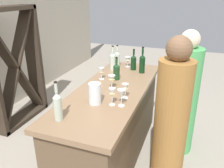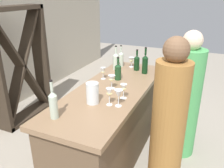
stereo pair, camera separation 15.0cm
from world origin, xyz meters
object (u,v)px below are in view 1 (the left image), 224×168
(wine_bottle_center_clear_pale, at_px, (113,61))
(person_center_guest, at_px, (183,98))
(person_left_guest, at_px, (171,125))
(wine_bottle_rightmost_dark_green, at_px, (133,62))
(wine_glass_near_center, at_px, (125,88))
(wine_glass_near_left, at_px, (121,94))
(wine_glass_far_right, at_px, (102,72))
(wine_bottle_second_right_dark_green, at_px, (142,63))
(wine_bottle_far_right_clear_pale, at_px, (117,58))
(water_pitcher, at_px, (95,94))
(wine_bottle_second_left_olive_green, at_px, (116,71))
(wine_glass_far_left, at_px, (112,79))
(wine_bottle_leftmost_clear_pale, at_px, (58,106))
(wine_glass_near_right, at_px, (112,93))
(wine_rack, at_px, (14,68))
(wine_glass_far_center, at_px, (128,60))

(wine_bottle_center_clear_pale, distance_m, person_center_guest, 1.02)
(person_left_guest, relative_size, person_center_guest, 1.03)
(wine_bottle_rightmost_dark_green, bearing_deg, wine_glass_near_center, -169.94)
(wine_glass_near_left, height_order, wine_glass_far_right, wine_glass_near_left)
(wine_bottle_second_right_dark_green, height_order, wine_bottle_rightmost_dark_green, wine_bottle_second_right_dark_green)
(wine_bottle_rightmost_dark_green, distance_m, wine_bottle_far_right_clear_pale, 0.26)
(wine_glass_near_left, distance_m, water_pitcher, 0.25)
(wine_bottle_second_left_olive_green, bearing_deg, wine_bottle_rightmost_dark_green, -11.99)
(wine_bottle_second_right_dark_green, bearing_deg, wine_glass_far_left, 163.96)
(wine_bottle_leftmost_clear_pale, bearing_deg, wine_glass_far_left, -13.75)
(wine_glass_near_right, distance_m, person_left_guest, 0.62)
(wine_bottle_far_right_clear_pale, relative_size, wine_glass_near_right, 1.78)
(wine_rack, distance_m, wine_bottle_rightmost_dark_green, 1.74)
(wine_bottle_rightmost_dark_green, bearing_deg, wine_glass_near_right, -175.23)
(wine_bottle_second_left_olive_green, distance_m, wine_glass_far_center, 0.54)
(wine_glass_near_right, distance_m, person_center_guest, 1.07)
(person_center_guest, bearing_deg, wine_glass_far_center, -10.17)
(person_left_guest, bearing_deg, wine_glass_near_center, 5.86)
(wine_bottle_leftmost_clear_pale, bearing_deg, wine_rack, 52.71)
(wine_bottle_far_right_clear_pale, height_order, person_center_guest, person_center_guest)
(wine_rack, height_order, wine_glass_near_center, wine_rack)
(wine_bottle_rightmost_dark_green, distance_m, wine_glass_far_center, 0.15)
(wine_rack, relative_size, wine_glass_near_right, 10.14)
(wine_glass_near_left, distance_m, wine_glass_far_left, 0.42)
(wine_glass_near_right, bearing_deg, wine_glass_far_left, 20.12)
(wine_bottle_far_right_clear_pale, xyz_separation_m, wine_glass_far_left, (-0.78, -0.21, -0.01))
(wine_bottle_center_clear_pale, height_order, wine_glass_far_right, wine_bottle_center_clear_pale)
(wine_bottle_second_left_olive_green, relative_size, wine_bottle_rightmost_dark_green, 0.99)
(wine_glass_far_right, bearing_deg, wine_bottle_second_left_olive_green, -72.93)
(wine_bottle_center_clear_pale, xyz_separation_m, wine_glass_far_right, (-0.39, 0.00, -0.03))
(wine_bottle_far_right_clear_pale, relative_size, wine_glass_near_center, 1.97)
(wine_bottle_second_left_olive_green, xyz_separation_m, wine_glass_far_right, (-0.05, 0.17, -0.01))
(wine_bottle_second_right_dark_green, distance_m, wine_bottle_far_right_clear_pale, 0.42)
(wine_bottle_center_clear_pale, height_order, wine_bottle_second_right_dark_green, wine_bottle_second_right_dark_green)
(wine_rack, bearing_deg, wine_bottle_second_left_olive_green, -92.33)
(wine_bottle_rightmost_dark_green, xyz_separation_m, wine_glass_near_left, (-1.07, -0.18, 0.01))
(wine_rack, relative_size, wine_bottle_rightmost_dark_green, 6.08)
(wine_bottle_center_clear_pale, distance_m, wine_glass_near_center, 0.91)
(wine_glass_near_right, relative_size, wine_glass_far_left, 1.10)
(wine_bottle_leftmost_clear_pale, bearing_deg, wine_glass_far_right, 1.74)
(wine_glass_near_center, bearing_deg, water_pitcher, 132.35)
(wine_glass_near_left, bearing_deg, wine_glass_far_right, 37.01)
(wine_rack, distance_m, wine_glass_near_left, 2.01)
(wine_glass_far_center, distance_m, wine_glass_far_right, 0.61)
(wine_bottle_second_left_olive_green, bearing_deg, water_pitcher, -178.33)
(wine_rack, height_order, wine_glass_far_right, wine_rack)
(wine_rack, xyz_separation_m, wine_bottle_second_right_dark_green, (0.28, -1.84, 0.18))
(person_center_guest, bearing_deg, wine_bottle_far_right_clear_pale, -5.00)
(wine_bottle_second_right_dark_green, distance_m, wine_glass_near_center, 0.81)
(wine_bottle_leftmost_clear_pale, relative_size, wine_bottle_rightmost_dark_green, 1.21)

